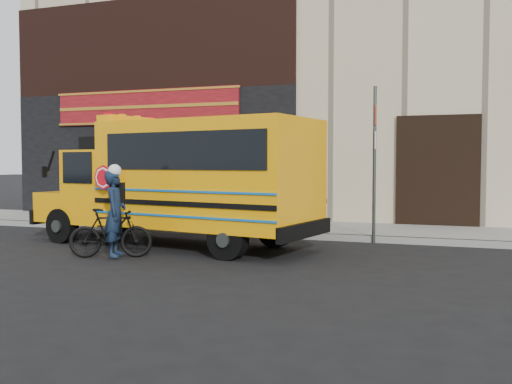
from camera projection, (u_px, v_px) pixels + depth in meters
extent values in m
plane|color=black|center=(225.00, 253.00, 11.77)|extent=(120.00, 120.00, 0.00)
cube|color=gray|center=(265.00, 234.00, 14.21)|extent=(40.00, 0.20, 0.15)
cube|color=gray|center=(282.00, 228.00, 15.63)|extent=(40.00, 3.00, 0.15)
cube|color=#C0B090|center=(332.00, 48.00, 21.33)|extent=(20.00, 10.00, 12.00)
cube|color=black|center=(148.00, 154.00, 18.55)|extent=(10.00, 0.30, 4.00)
cube|color=black|center=(147.00, 45.00, 18.37)|extent=(10.00, 0.28, 3.00)
cube|color=#550C12|center=(145.00, 107.00, 18.31)|extent=(6.50, 0.12, 1.10)
cube|color=black|center=(99.00, 176.00, 19.05)|extent=(1.30, 0.10, 2.50)
cube|color=black|center=(197.00, 177.00, 17.85)|extent=(1.30, 0.10, 2.50)
cylinder|color=black|center=(62.00, 226.00, 13.22)|extent=(0.84, 0.43, 0.80)
cylinder|color=black|center=(121.00, 219.00, 14.85)|extent=(0.84, 0.43, 0.80)
cylinder|color=black|center=(228.00, 239.00, 10.88)|extent=(0.84, 0.43, 0.80)
cylinder|color=black|center=(275.00, 229.00, 12.52)|extent=(0.84, 0.43, 0.80)
cube|color=orange|center=(80.00, 205.00, 14.24)|extent=(1.36, 2.15, 0.70)
cube|color=black|center=(65.00, 214.00, 14.53)|extent=(0.51, 2.04, 0.35)
cube|color=orange|center=(112.00, 186.00, 13.66)|extent=(1.58, 2.29, 1.70)
cube|color=black|center=(95.00, 169.00, 13.93)|extent=(0.40, 1.78, 0.90)
cube|color=orange|center=(209.00, 174.00, 12.19)|extent=(4.84, 3.02, 2.25)
cube|color=black|center=(305.00, 230.00, 11.09)|extent=(0.54, 2.18, 0.30)
cube|color=black|center=(180.00, 151.00, 11.16)|extent=(3.84, 0.79, 0.75)
cube|color=orange|center=(130.00, 123.00, 13.28)|extent=(0.80, 1.67, 0.28)
cylinder|color=red|center=(103.00, 177.00, 11.99)|extent=(0.52, 0.13, 0.52)
cylinder|color=#383F3A|center=(374.00, 165.00, 13.11)|extent=(0.08, 0.08, 3.61)
cube|color=#B83015|center=(375.00, 116.00, 12.97)|extent=(0.09, 0.31, 0.45)
cube|color=white|center=(375.00, 140.00, 13.00)|extent=(0.09, 0.31, 0.39)
imported|color=black|center=(111.00, 233.00, 11.14)|extent=(1.66, 1.06, 0.97)
imported|color=#111E33|center=(115.00, 216.00, 11.02)|extent=(0.58, 0.71, 1.67)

